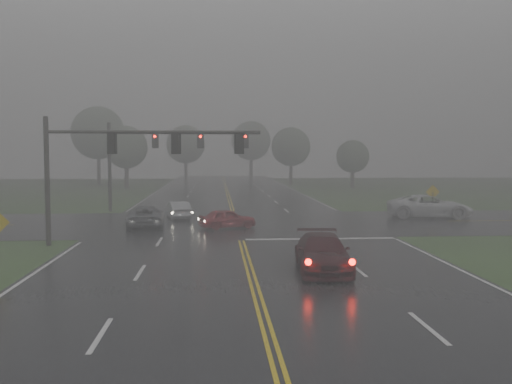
{
  "coord_description": "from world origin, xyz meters",
  "views": [
    {
      "loc": [
        -1.4,
        -17.23,
        4.92
      ],
      "look_at": [
        0.96,
        16.0,
        2.59
      ],
      "focal_mm": 40.0,
      "sensor_mm": 36.0,
      "label": 1
    }
  ],
  "objects": [
    {
      "name": "pickup_white",
      "position": [
        14.58,
        24.19,
        0.0
      ],
      "size": [
        6.56,
        3.77,
        1.72
      ],
      "primitive_type": "imported",
      "rotation": [
        0.0,
        0.0,
        1.42
      ],
      "color": "silver",
      "rests_on": "ground"
    },
    {
      "name": "signal_gantry_far",
      "position": [
        -6.3,
        30.87,
        5.17
      ],
      "size": [
        12.72,
        0.37,
        7.37
      ],
      "color": "black",
      "rests_on": "ground"
    },
    {
      "name": "sedan_red",
      "position": [
        -0.66,
        19.35,
        0.0
      ],
      "size": [
        3.95,
        2.53,
        1.25
      ],
      "primitive_type": "imported",
      "rotation": [
        0.0,
        0.0,
        1.88
      ],
      "color": "maroon",
      "rests_on": "ground"
    },
    {
      "name": "stop_bar",
      "position": [
        4.5,
        14.4,
        0.0
      ],
      "size": [
        8.5,
        0.5,
        0.01
      ],
      "primitive_type": "cube",
      "color": "silver",
      "rests_on": "ground"
    },
    {
      "name": "main_road",
      "position": [
        0.0,
        20.0,
        0.0
      ],
      "size": [
        18.0,
        160.0,
        0.02
      ],
      "primitive_type": "cube",
      "color": "black",
      "rests_on": "ground"
    },
    {
      "name": "tree_e_near",
      "position": [
        17.28,
        59.51,
        4.33
      ],
      "size": [
        4.49,
        4.49,
        6.59
      ],
      "color": "#30241F",
      "rests_on": "ground"
    },
    {
      "name": "sedan_silver",
      "position": [
        -4.19,
        24.91,
        0.0
      ],
      "size": [
        2.2,
        4.12,
        1.29
      ],
      "primitive_type": "imported",
      "rotation": [
        0.0,
        0.0,
        3.37
      ],
      "color": "#A7AAAF",
      "rests_on": "ground"
    },
    {
      "name": "cross_street",
      "position": [
        0.0,
        22.0,
        0.0
      ],
      "size": [
        120.0,
        14.0,
        0.02
      ],
      "primitive_type": "cube",
      "color": "black",
      "rests_on": "ground"
    },
    {
      "name": "tree_nw_b",
      "position": [
        -19.27,
        71.48,
        7.84
      ],
      "size": [
        8.11,
        8.11,
        11.91
      ],
      "color": "#30241F",
      "rests_on": "ground"
    },
    {
      "name": "tree_ne_a",
      "position": [
        9.98,
        68.66,
        5.73
      ],
      "size": [
        5.93,
        5.93,
        8.71
      ],
      "color": "#30241F",
      "rests_on": "ground"
    },
    {
      "name": "tree_n_far",
      "position": [
        5.12,
        87.7,
        7.01
      ],
      "size": [
        7.25,
        7.25,
        10.66
      ],
      "color": "#30241F",
      "rests_on": "ground"
    },
    {
      "name": "sedan_maroon",
      "position": [
        2.98,
        5.74,
        0.0
      ],
      "size": [
        2.47,
        5.3,
        1.5
      ],
      "primitive_type": "imported",
      "rotation": [
        0.0,
        0.0,
        -0.07
      ],
      "color": "black",
      "rests_on": "ground"
    },
    {
      "name": "tree_n_mid",
      "position": [
        -6.41,
        79.18,
        6.23
      ],
      "size": [
        6.45,
        6.45,
        9.47
      ],
      "color": "#30241F",
      "rests_on": "ground"
    },
    {
      "name": "signal_gantry_near",
      "position": [
        -6.78,
        13.23,
        4.74
      ],
      "size": [
        11.32,
        0.3,
        6.78
      ],
      "color": "black",
      "rests_on": "ground"
    },
    {
      "name": "ground",
      "position": [
        0.0,
        0.0,
        0.0
      ],
      "size": [
        180.0,
        180.0,
        0.0
      ],
      "primitive_type": "plane",
      "color": "#2A441D",
      "rests_on": "ground"
    },
    {
      "name": "tree_nw_a",
      "position": [
        -13.5,
        61.3,
        5.58
      ],
      "size": [
        5.79,
        5.79,
        8.5
      ],
      "color": "#30241F",
      "rests_on": "ground"
    },
    {
      "name": "car_grey",
      "position": [
        -6.0,
        20.47,
        0.0
      ],
      "size": [
        2.68,
        5.15,
        1.39
      ],
      "primitive_type": "imported",
      "rotation": [
        0.0,
        0.0,
        3.22
      ],
      "color": "#515358",
      "rests_on": "ground"
    },
    {
      "name": "sign_diamond_east",
      "position": [
        14.58,
        23.64,
        1.7
      ],
      "size": [
        1.05,
        0.09,
        2.52
      ],
      "rotation": [
        0.0,
        0.0,
        -0.02
      ],
      "color": "black",
      "rests_on": "ground"
    }
  ]
}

